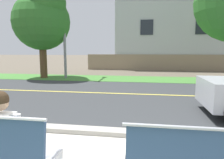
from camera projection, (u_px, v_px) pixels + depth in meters
ground_plane at (131, 88)px, 9.86m from camera, size 140.00×140.00×0.00m
curb_edge at (113, 132)px, 4.32m from camera, size 44.00×0.30×0.11m
street_asphalt at (128, 94)px, 8.39m from camera, size 52.00×8.00×0.01m
road_centre_line at (128, 94)px, 8.39m from camera, size 48.00×0.14×0.01m
far_verge_grass at (134, 79)px, 12.82m from camera, size 48.00×2.80×0.02m
seated_person_white at (7, 132)px, 2.73m from camera, size 0.52×0.68×1.25m
streetlamp at (65, 12)px, 12.72m from camera, size 0.24×2.10×7.18m
shade_tree_far_left at (43, 17)px, 12.80m from camera, size 3.53×3.53×5.82m
garden_wall at (160, 62)px, 18.29m from camera, size 13.00×0.36×1.40m
house_across_street at (170, 30)px, 20.82m from camera, size 11.02×6.91×7.42m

